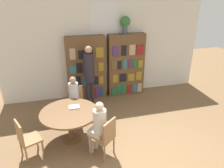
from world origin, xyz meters
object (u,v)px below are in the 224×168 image
(chair_left_side, at_px, (75,100))
(seated_reader_left, at_px, (74,97))
(bookshelf_right, at_px, (126,65))
(chair_far_side, at_px, (106,136))
(reading_table, at_px, (70,116))
(flower_vase, at_px, (125,23))
(seated_reader_right, at_px, (98,125))
(chair_near_camera, at_px, (26,138))
(librarian_standing, at_px, (89,70))
(bookshelf_left, at_px, (86,68))

(chair_left_side, distance_m, seated_reader_left, 0.27)
(bookshelf_right, relative_size, chair_far_side, 2.21)
(reading_table, bearing_deg, chair_far_side, -48.84)
(flower_vase, distance_m, seated_reader_right, 3.42)
(bookshelf_right, distance_m, chair_near_camera, 3.83)
(reading_table, height_order, chair_far_side, chair_far_side)
(flower_vase, xyz_separation_m, reading_table, (-1.94, -2.06, -1.69))
(chair_far_side, xyz_separation_m, seated_reader_right, (-0.12, 0.14, 0.20))
(reading_table, height_order, chair_near_camera, chair_near_camera)
(reading_table, distance_m, librarian_standing, 1.78)
(seated_reader_left, height_order, seated_reader_right, seated_reader_right)
(chair_near_camera, relative_size, seated_reader_left, 0.73)
(seated_reader_left, bearing_deg, seated_reader_right, 117.08)
(bookshelf_right, height_order, reading_table, bookshelf_right)
(bookshelf_right, bearing_deg, flower_vase, 175.01)
(bookshelf_left, distance_m, chair_left_side, 1.29)
(chair_left_side, xyz_separation_m, seated_reader_left, (-0.04, -0.18, 0.19))
(chair_near_camera, xyz_separation_m, chair_left_side, (1.13, 1.36, 0.00))
(bookshelf_left, xyz_separation_m, seated_reader_left, (-0.53, -1.27, -0.30))
(chair_far_side, relative_size, seated_reader_left, 0.73)
(chair_left_side, xyz_separation_m, seated_reader_right, (0.31, -1.58, 0.20))
(bookshelf_left, xyz_separation_m, reading_table, (-0.71, -2.05, -0.36))
(reading_table, distance_m, chair_far_side, 1.00)
(chair_left_side, bearing_deg, bookshelf_right, -135.75)
(chair_near_camera, relative_size, chair_left_side, 1.00)
(seated_reader_right, xyz_separation_m, librarian_standing, (0.19, 2.16, 0.40))
(bookshelf_left, bearing_deg, librarian_standing, -87.82)
(flower_vase, bearing_deg, seated_reader_left, -144.24)
(flower_vase, xyz_separation_m, seated_reader_right, (-1.41, -2.67, -1.61))
(seated_reader_right, bearing_deg, chair_far_side, -90.00)
(reading_table, height_order, seated_reader_left, seated_reader_left)
(bookshelf_left, bearing_deg, bookshelf_right, -0.01)
(flower_vase, height_order, seated_reader_left, flower_vase)
(reading_table, xyz_separation_m, chair_left_side, (0.22, 0.97, -0.13))
(bookshelf_right, bearing_deg, chair_far_side, -115.69)
(bookshelf_left, distance_m, chair_near_camera, 2.97)
(seated_reader_left, relative_size, librarian_standing, 0.68)
(chair_left_side, relative_size, seated_reader_right, 0.72)
(reading_table, relative_size, librarian_standing, 0.72)
(seated_reader_right, bearing_deg, chair_near_camera, 130.14)
(chair_near_camera, distance_m, seated_reader_left, 1.62)
(chair_far_side, distance_m, librarian_standing, 2.38)
(seated_reader_left, distance_m, librarian_standing, 1.03)
(chair_far_side, xyz_separation_m, librarian_standing, (0.07, 2.30, 0.61))
(chair_far_side, bearing_deg, librarian_standing, 46.99)
(bookshelf_left, bearing_deg, reading_table, -109.02)
(chair_far_side, distance_m, seated_reader_right, 0.27)
(flower_vase, xyz_separation_m, chair_left_side, (-1.72, -1.09, -1.82))
(bookshelf_left, xyz_separation_m, seated_reader_right, (-0.17, -2.66, -0.28))
(bookshelf_right, bearing_deg, bookshelf_left, 179.99)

